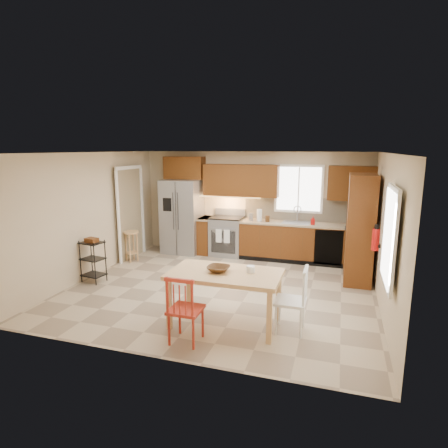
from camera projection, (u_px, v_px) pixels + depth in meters
name	position (u px, v px, depth m)	size (l,w,h in m)	color
floor	(221.00, 288.00, 7.00)	(5.50, 5.50, 0.00)	tan
ceiling	(221.00, 153.00, 6.51)	(5.50, 5.00, 0.02)	silver
wall_back	(252.00, 204.00, 9.09)	(5.50, 0.02, 2.50)	#CCB793
wall_front	(156.00, 263.00, 4.42)	(5.50, 0.02, 2.50)	#CCB793
wall_left	(92.00, 215.00, 7.56)	(0.02, 5.00, 2.50)	#CCB793
wall_right	(385.00, 233.00, 5.95)	(0.02, 5.00, 2.50)	#CCB793
refrigerator	(182.00, 216.00, 9.31)	(0.92, 0.75, 1.82)	gray
range_stove	(227.00, 237.00, 9.12)	(0.76, 0.63, 0.92)	gray
base_cabinet_narrow	(206.00, 235.00, 9.29)	(0.30, 0.60, 0.90)	#603511
base_cabinet_run	(304.00, 242.00, 8.59)	(2.92, 0.60, 0.90)	#603511
dishwasher	(328.00, 247.00, 8.16)	(0.60, 0.02, 0.78)	black
backsplash	(306.00, 209.00, 8.72)	(2.92, 0.03, 0.55)	beige
upper_over_fridge	(184.00, 168.00, 9.26)	(1.00, 0.35, 0.55)	#5D310F
upper_left_block	(241.00, 180.00, 8.89)	(1.80, 0.35, 0.75)	#5D310F
upper_right_block	(352.00, 183.00, 8.16)	(1.00, 0.35, 0.75)	#5D310F
window_back	(299.00, 189.00, 8.67)	(1.12, 0.04, 1.12)	white
sink	(296.00, 224.00, 8.57)	(0.62, 0.46, 0.16)	gray
undercab_glow	(228.00, 197.00, 9.03)	(1.60, 0.30, 0.01)	#FFBF66
soap_bottle	(313.00, 220.00, 8.34)	(0.09, 0.09, 0.19)	#B70E0C
paper_towel	(259.00, 215.00, 8.73)	(0.12, 0.12, 0.28)	white
canister_steel	(251.00, 217.00, 8.80)	(0.11, 0.11, 0.18)	gray
canister_wood	(267.00, 219.00, 8.66)	(0.10, 0.10, 0.14)	#4D2C14
pantry	(360.00, 229.00, 7.21)	(0.50, 0.95, 2.10)	#603511
fire_extinguisher	(376.00, 240.00, 6.16)	(0.12, 0.12, 0.36)	#B70E0C
window_right	(390.00, 237.00, 4.86)	(0.04, 1.02, 1.32)	white
doorway	(130.00, 214.00, 8.79)	(0.04, 0.95, 2.10)	#8C7A59
dining_table	(225.00, 299.00, 5.52)	(1.63, 0.91, 0.79)	tan
chair_red	(186.00, 308.00, 5.00)	(0.45, 0.45, 0.95)	#A92A1A
chair_white	(290.00, 300.00, 5.28)	(0.45, 0.45, 0.95)	white
table_bowl	(219.00, 272.00, 5.47)	(0.33, 0.33, 0.08)	#4D2C14
table_jar	(251.00, 271.00, 5.43)	(0.12, 0.12, 0.14)	white
bar_stool	(132.00, 246.00, 8.63)	(0.34, 0.34, 0.71)	tan
utility_cart	(93.00, 261.00, 7.29)	(0.42, 0.32, 0.83)	black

